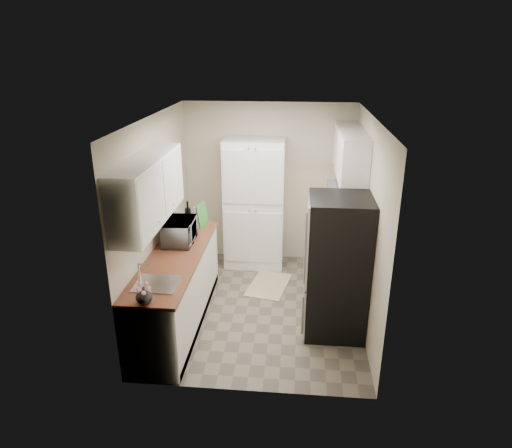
% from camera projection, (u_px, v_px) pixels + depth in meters
% --- Properties ---
extents(ground, '(3.20, 3.20, 0.00)m').
position_uv_depth(ground, '(260.00, 307.00, 6.11)').
color(ground, '#665B4C').
rests_on(ground, ground).
extents(room_shell, '(2.64, 3.24, 2.52)m').
position_uv_depth(room_shell, '(259.00, 191.00, 5.51)').
color(room_shell, '#C2B49D').
rests_on(room_shell, ground).
extents(pantry_cabinet, '(0.90, 0.55, 2.00)m').
position_uv_depth(pantry_cabinet, '(254.00, 204.00, 6.98)').
color(pantry_cabinet, white).
rests_on(pantry_cabinet, ground).
extents(base_cabinet_left, '(0.60, 2.30, 0.88)m').
position_uv_depth(base_cabinet_left, '(177.00, 291.00, 5.63)').
color(base_cabinet_left, white).
rests_on(base_cabinet_left, ground).
extents(countertop_left, '(0.63, 2.33, 0.04)m').
position_uv_depth(countertop_left, '(175.00, 257.00, 5.46)').
color(countertop_left, brown).
rests_on(countertop_left, base_cabinet_left).
extents(base_cabinet_right, '(0.60, 0.80, 0.88)m').
position_uv_depth(base_cabinet_right, '(331.00, 244.00, 6.96)').
color(base_cabinet_right, white).
rests_on(base_cabinet_right, ground).
extents(countertop_right, '(0.63, 0.83, 0.04)m').
position_uv_depth(countertop_right, '(333.00, 216.00, 6.80)').
color(countertop_right, brown).
rests_on(countertop_right, base_cabinet_right).
extents(electric_range, '(0.71, 0.78, 1.13)m').
position_uv_depth(electric_range, '(333.00, 265.00, 6.21)').
color(electric_range, '#B7B7BC').
rests_on(electric_range, ground).
extents(refrigerator, '(0.70, 0.72, 1.70)m').
position_uv_depth(refrigerator, '(337.00, 267.00, 5.33)').
color(refrigerator, '#B7B7BC').
rests_on(refrigerator, ground).
extents(microwave, '(0.38, 0.54, 0.30)m').
position_uv_depth(microwave, '(180.00, 231.00, 5.78)').
color(microwave, silver).
rests_on(microwave, countertop_left).
extents(wine_bottle, '(0.08, 0.08, 0.33)m').
position_uv_depth(wine_bottle, '(188.00, 215.00, 6.27)').
color(wine_bottle, black).
rests_on(wine_bottle, countertop_left).
extents(flower_vase, '(0.22, 0.22, 0.17)m').
position_uv_depth(flower_vase, '(144.00, 295.00, 4.42)').
color(flower_vase, beige).
rests_on(flower_vase, countertop_left).
extents(cutting_board, '(0.08, 0.25, 0.32)m').
position_uv_depth(cutting_board, '(202.00, 215.00, 6.31)').
color(cutting_board, '#348633').
rests_on(cutting_board, countertop_left).
extents(toaster_oven, '(0.44, 0.48, 0.23)m').
position_uv_depth(toaster_oven, '(340.00, 207.00, 6.75)').
color(toaster_oven, '#A7A6AB').
rests_on(toaster_oven, countertop_right).
extents(fruit_basket, '(0.32, 0.32, 0.11)m').
position_uv_depth(fruit_basket, '(343.00, 197.00, 6.67)').
color(fruit_basket, orange).
rests_on(fruit_basket, toaster_oven).
extents(kitchen_mat, '(0.67, 0.91, 0.01)m').
position_uv_depth(kitchen_mat, '(269.00, 285.00, 6.66)').
color(kitchen_mat, tan).
rests_on(kitchen_mat, ground).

